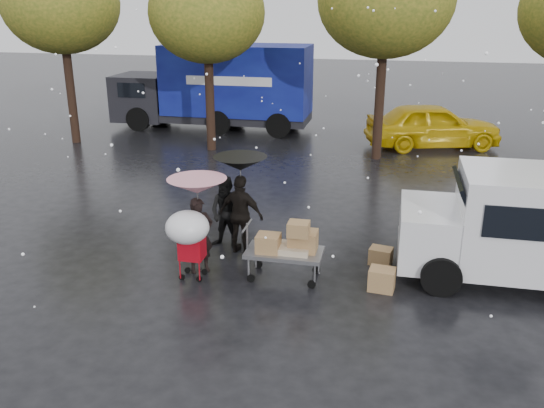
% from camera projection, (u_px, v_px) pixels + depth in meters
% --- Properties ---
extents(ground, '(90.00, 90.00, 0.00)m').
position_uv_depth(ground, '(224.00, 280.00, 11.36)').
color(ground, black).
rests_on(ground, ground).
extents(person_pink, '(0.68, 0.63, 1.56)m').
position_uv_depth(person_pink, '(199.00, 236.00, 11.48)').
color(person_pink, black).
rests_on(person_pink, ground).
extents(person_middle, '(0.90, 0.76, 1.64)m').
position_uv_depth(person_middle, '(227.00, 213.00, 12.58)').
color(person_middle, black).
rests_on(person_middle, ground).
extents(person_black, '(1.10, 0.65, 1.75)m').
position_uv_depth(person_black, '(241.00, 215.00, 12.33)').
color(person_black, black).
rests_on(person_black, ground).
extents(umbrella_pink, '(1.17, 1.17, 1.97)m').
position_uv_depth(umbrella_pink, '(197.00, 186.00, 11.13)').
color(umbrella_pink, '#4C4C4C').
rests_on(umbrella_pink, ground).
extents(umbrella_black, '(1.13, 1.13, 2.17)m').
position_uv_depth(umbrella_black, '(240.00, 164.00, 11.95)').
color(umbrella_black, '#4C4C4C').
rests_on(umbrella_black, ground).
extents(vendor_cart, '(1.52, 0.80, 1.27)m').
position_uv_depth(vendor_cart, '(288.00, 245.00, 11.19)').
color(vendor_cart, slate).
rests_on(vendor_cart, ground).
extents(shopping_cart, '(0.84, 0.84, 1.46)m').
position_uv_depth(shopping_cart, '(188.00, 231.00, 10.97)').
color(shopping_cart, red).
rests_on(shopping_cart, ground).
extents(white_van, '(4.91, 2.18, 2.20)m').
position_uv_depth(white_van, '(541.00, 226.00, 10.95)').
color(white_van, white).
rests_on(white_van, ground).
extents(blue_truck, '(8.30, 2.60, 3.50)m').
position_uv_depth(blue_truck, '(218.00, 87.00, 24.09)').
color(blue_truck, navy).
rests_on(blue_truck, ground).
extents(box_ground_near, '(0.52, 0.44, 0.43)m').
position_uv_depth(box_ground_near, '(382.00, 279.00, 10.92)').
color(box_ground_near, '#9A6243').
rests_on(box_ground_near, ground).
extents(box_ground_far, '(0.51, 0.43, 0.35)m').
position_uv_depth(box_ground_far, '(381.00, 256.00, 12.01)').
color(box_ground_far, '#9A6243').
rests_on(box_ground_far, ground).
extents(yellow_taxi, '(5.24, 3.27, 1.66)m').
position_uv_depth(yellow_taxi, '(433.00, 125.00, 21.30)').
color(yellow_taxi, gold).
rests_on(yellow_taxi, ground).
extents(tree_row, '(21.60, 4.40, 7.12)m').
position_uv_depth(tree_row, '(294.00, 6.00, 18.97)').
color(tree_row, black).
rests_on(tree_row, ground).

